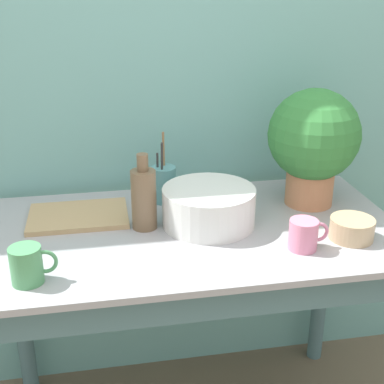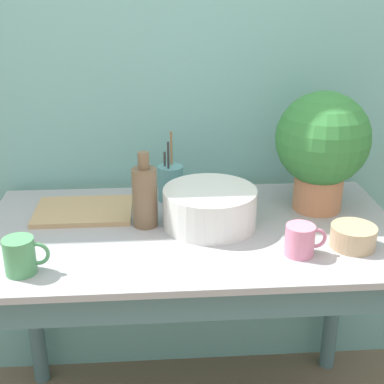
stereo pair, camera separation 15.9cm
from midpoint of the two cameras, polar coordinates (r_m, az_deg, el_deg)
name	(u,v)px [view 2 (the right image)]	position (r m, az deg, el deg)	size (l,w,h in m)	color
wall_back	(184,77)	(1.90, 1.56, 12.13)	(6.00, 0.05, 2.40)	#70ADA8
counter_table	(193,277)	(1.70, 2.79, -9.16)	(1.28, 0.70, 0.81)	slate
potted_plant	(322,144)	(1.77, 16.27, 4.89)	(0.30, 0.30, 0.39)	tan
bowl_wash_large	(210,207)	(1.64, 4.68, -1.70)	(0.29, 0.29, 0.12)	silver
bottle_tall	(145,196)	(1.62, -2.28, -0.45)	(0.08, 0.08, 0.24)	brown
mug_pink	(301,240)	(1.52, 14.49, -5.06)	(0.12, 0.08, 0.09)	pink
mug_green	(21,256)	(1.43, -14.81, -6.69)	(0.12, 0.08, 0.10)	#4C935B
bowl_small_tan	(353,237)	(1.61, 19.57, -4.57)	(0.13, 0.13, 0.06)	tan
utensil_cup	(170,183)	(1.82, 0.19, 0.95)	(0.09, 0.09, 0.24)	#569399
tray_board	(84,211)	(1.76, -8.96, -2.06)	(0.31, 0.22, 0.02)	tan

